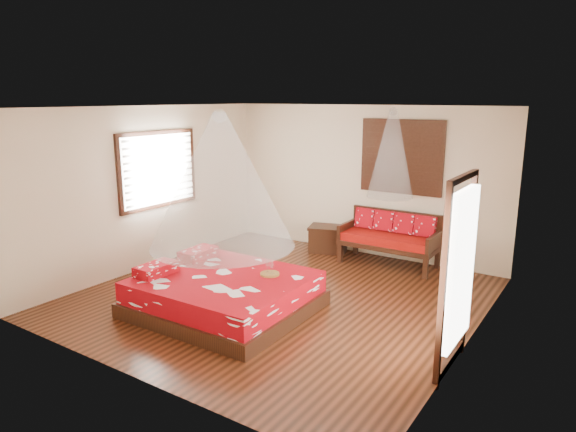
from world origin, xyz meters
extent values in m
cube|color=black|center=(0.00, 0.00, -0.01)|extent=(5.50, 5.50, 0.02)
cube|color=white|center=(0.00, 0.00, 2.81)|extent=(5.50, 5.50, 0.02)
cube|color=beige|center=(-2.76, 0.00, 1.40)|extent=(0.02, 5.50, 2.80)
cube|color=beige|center=(2.76, 0.00, 1.40)|extent=(0.02, 5.50, 2.80)
cube|color=beige|center=(0.00, 2.76, 1.40)|extent=(5.50, 0.02, 2.80)
cube|color=beige|center=(0.00, -2.76, 1.40)|extent=(5.50, 0.02, 2.80)
cube|color=black|center=(-0.37, -0.84, 0.10)|extent=(2.31, 2.10, 0.20)
cube|color=#9D050F|center=(-0.37, -0.84, 0.35)|extent=(2.21, 1.99, 0.30)
cube|color=#9D050F|center=(-1.23, -1.29, 0.58)|extent=(0.34, 0.60, 0.15)
cube|color=#9D050F|center=(-1.25, -0.43, 0.58)|extent=(0.34, 0.60, 0.15)
cube|color=black|center=(-0.03, 1.98, 0.21)|extent=(0.08, 0.08, 0.42)
cube|color=black|center=(1.56, 1.98, 0.21)|extent=(0.08, 0.08, 0.42)
cube|color=black|center=(-0.03, 2.62, 0.21)|extent=(0.08, 0.08, 0.42)
cube|color=black|center=(1.56, 2.62, 0.21)|extent=(0.08, 0.08, 0.42)
cube|color=black|center=(0.76, 2.30, 0.38)|extent=(1.71, 0.76, 0.08)
cube|color=#880C04|center=(0.76, 2.30, 0.49)|extent=(1.65, 0.70, 0.14)
cube|color=black|center=(0.76, 2.64, 0.67)|extent=(1.71, 0.06, 0.55)
cube|color=black|center=(-0.05, 2.30, 0.54)|extent=(0.06, 0.76, 0.30)
cube|color=black|center=(1.58, 2.30, 0.54)|extent=(0.06, 0.76, 0.30)
cube|color=#9D050F|center=(0.19, 2.52, 0.74)|extent=(0.36, 0.19, 0.38)
cube|color=#9D050F|center=(0.57, 2.52, 0.74)|extent=(0.36, 0.19, 0.38)
cube|color=#9D050F|center=(0.95, 2.52, 0.74)|extent=(0.36, 0.19, 0.38)
cube|color=#9D050F|center=(1.33, 2.52, 0.74)|extent=(0.36, 0.19, 0.38)
cube|color=black|center=(-0.54, 2.45, 0.23)|extent=(0.80, 0.67, 0.45)
cube|color=black|center=(-0.54, 2.45, 0.48)|extent=(0.85, 0.72, 0.05)
cube|color=black|center=(0.76, 2.72, 1.90)|extent=(1.52, 0.06, 1.32)
cube|color=black|center=(0.76, 2.71, 1.90)|extent=(1.35, 0.04, 1.10)
cube|color=black|center=(-2.72, 0.20, 1.70)|extent=(0.08, 1.74, 1.34)
cube|color=silver|center=(-2.68, 0.20, 1.70)|extent=(0.04, 1.54, 1.10)
cube|color=black|center=(2.72, -0.60, 1.05)|extent=(0.08, 1.02, 2.16)
cube|color=white|center=(2.70, -0.60, 1.15)|extent=(0.03, 0.82, 1.70)
cylinder|color=brown|center=(0.12, -0.44, 0.52)|extent=(0.27, 0.27, 0.03)
cone|color=white|center=(-0.37, -0.84, 1.85)|extent=(1.97, 1.97, 1.80)
cone|color=white|center=(0.76, 2.25, 2.00)|extent=(0.79, 0.79, 1.50)
camera|label=1|loc=(4.10, -5.99, 2.94)|focal=32.00mm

